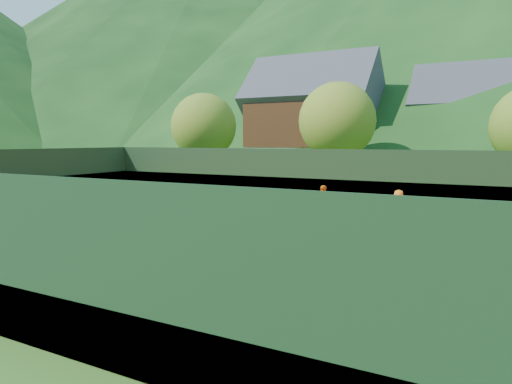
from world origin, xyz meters
The scene contains 38 objects.
ground centered at (0.00, 0.00, 0.00)m, with size 400.00×400.00×0.00m, color #2B551A.
clay_court centered at (0.00, 0.00, 0.01)m, with size 40.00×24.00×0.02m, color #B1481C.
mountain_far_left centered at (-90.00, 150.00, 50.00)m, with size 260.00×260.00×100.00m, color black.
coach centered at (-3.42, -3.33, 0.93)m, with size 0.66×0.44×1.82m, color #164A92.
student_a centered at (0.80, 3.34, 0.76)m, with size 0.72×0.56×1.47m, color orange.
student_b centered at (3.35, 1.40, 0.74)m, with size 0.84×0.35×1.43m, color orange.
student_c centered at (4.51, 2.10, 0.81)m, with size 0.77×0.50×1.57m, color orange.
tennis_ball_0 centered at (-3.51, -7.01, 0.05)m, with size 0.07×0.07×0.07m, color yellow.
tennis_ball_1 centered at (2.53, -2.23, 0.05)m, with size 0.07×0.07×0.07m, color yellow.
tennis_ball_2 centered at (0.77, -8.56, 0.05)m, with size 0.07×0.07×0.07m, color yellow.
tennis_ball_3 centered at (-8.40, -4.90, 0.05)m, with size 0.07×0.07×0.07m, color yellow.
tennis_ball_4 centered at (-0.03, -5.33, 0.05)m, with size 0.07×0.07×0.07m, color yellow.
tennis_ball_5 centered at (4.62, -3.85, 0.05)m, with size 0.07×0.07×0.07m, color yellow.
tennis_ball_6 centered at (-2.10, -7.42, 0.05)m, with size 0.07×0.07×0.07m, color yellow.
tennis_ball_7 centered at (-1.21, -6.12, 0.05)m, with size 0.07×0.07×0.07m, color yellow.
tennis_ball_8 centered at (-5.68, -6.33, 0.05)m, with size 0.07×0.07×0.07m, color yellow.
tennis_ball_9 centered at (0.91, -8.36, 0.05)m, with size 0.07×0.07×0.07m, color yellow.
tennis_ball_10 centered at (5.67, -8.83, 0.05)m, with size 0.07×0.07×0.07m, color yellow.
tennis_ball_11 centered at (-6.46, -4.17, 0.05)m, with size 0.07×0.07×0.07m, color yellow.
tennis_ball_12 centered at (-5.26, -4.20, 0.05)m, with size 0.07×0.07×0.07m, color yellow.
tennis_ball_13 centered at (4.78, -6.89, 0.05)m, with size 0.07×0.07×0.07m, color yellow.
tennis_ball_15 centered at (-9.22, -2.85, 0.05)m, with size 0.07×0.07×0.07m, color yellow.
tennis_ball_17 centered at (2.76, -5.60, 0.05)m, with size 0.07×0.07×0.07m, color yellow.
tennis_ball_18 centered at (-6.79, -4.24, 0.05)m, with size 0.07×0.07×0.07m, color yellow.
tennis_ball_19 centered at (4.47, -2.05, 0.05)m, with size 0.07×0.07×0.07m, color yellow.
tennis_ball_20 centered at (2.26, -7.44, 0.05)m, with size 0.07×0.07×0.07m, color yellow.
tennis_ball_21 centered at (-1.17, -2.24, 0.05)m, with size 0.07×0.07×0.07m, color yellow.
tennis_ball_22 centered at (6.06, -8.22, 0.05)m, with size 0.07×0.07×0.07m, color yellow.
tennis_ball_23 centered at (3.30, -8.02, 0.05)m, with size 0.07×0.07×0.07m, color yellow.
tennis_ball_25 centered at (5.59, -4.95, 0.05)m, with size 0.07×0.07×0.07m, color yellow.
court_lines centered at (0.00, 0.00, 0.02)m, with size 23.83×11.03×0.00m.
tennis_net centered at (0.00, 0.00, 0.52)m, with size 0.10×12.07×1.10m.
perimeter_fence centered at (0.00, 0.00, 1.27)m, with size 40.40×24.24×3.00m.
ball_hopper centered at (-8.21, -4.89, 0.77)m, with size 0.57×0.57×1.00m.
chalet_left centered at (-10.00, 30.00, 5.65)m, with size 13.80×9.93×12.92m.
chalet_mid centered at (6.00, 34.00, 4.99)m, with size 12.65×8.82×11.45m.
tree_a centered at (-16.00, 18.00, 4.87)m, with size 6.00×6.00×7.88m.
tree_b centered at (-4.00, 20.00, 5.19)m, with size 6.40×6.40×8.40m.
Camera 1 is at (8.05, -16.88, 3.59)m, focal length 32.00 mm.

